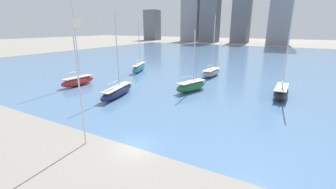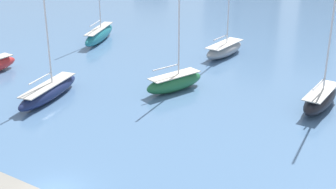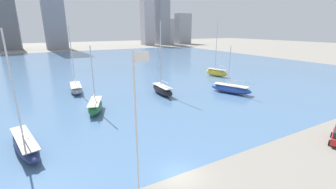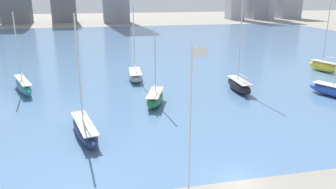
{
  "view_description": "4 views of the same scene",
  "coord_description": "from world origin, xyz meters",
  "views": [
    {
      "loc": [
        12.78,
        -15.86,
        11.56
      ],
      "look_at": [
        -1.61,
        9.73,
        2.77
      ],
      "focal_mm": 24.0,
      "sensor_mm": 36.0,
      "label": 1
    },
    {
      "loc": [
        22.06,
        -19.38,
        19.06
      ],
      "look_at": [
        2.05,
        11.94,
        4.08
      ],
      "focal_mm": 50.0,
      "sensor_mm": 36.0,
      "label": 2
    },
    {
      "loc": [
        -10.16,
        -15.97,
        13.74
      ],
      "look_at": [
        3.36,
        8.28,
        5.58
      ],
      "focal_mm": 24.0,
      "sensor_mm": 36.0,
      "label": 3
    },
    {
      "loc": [
        -11.34,
        -23.42,
        15.92
      ],
      "look_at": [
        -3.62,
        11.83,
        4.62
      ],
      "focal_mm": 35.0,
      "sensor_mm": 36.0,
      "label": 4
    }
  ],
  "objects": [
    {
      "name": "harbor_water",
      "position": [
        0.0,
        70.0,
        0.0
      ],
      "size": [
        180.0,
        140.0,
        0.0
      ],
      "color": "#4C7099",
      "rests_on": "ground_plane"
    },
    {
      "name": "sailboat_green",
      "position": [
        -3.4,
        21.81,
        1.03
      ],
      "size": [
        4.47,
        7.84,
        11.14
      ],
      "rotation": [
        0.0,
        0.0,
        -0.33
      ],
      "color": "#236B3D",
      "rests_on": "harbor_water"
    },
    {
      "name": "sailboat_teal",
      "position": [
        -23.69,
        32.95,
        1.12
      ],
      "size": [
        5.3,
        10.68,
        13.03
      ],
      "rotation": [
        0.0,
        0.0,
        0.35
      ],
      "color": "#1E757F",
      "rests_on": "harbor_water"
    },
    {
      "name": "sailboat_navy",
      "position": [
        -13.28,
        12.5,
        0.95
      ],
      "size": [
        4.17,
        10.3,
        13.82
      ],
      "rotation": [
        0.0,
        0.0,
        0.22
      ],
      "color": "#19234C",
      "rests_on": "harbor_water"
    },
    {
      "name": "sailboat_black",
      "position": [
        11.58,
        25.6,
        1.08
      ],
      "size": [
        2.38,
        8.31,
        15.28
      ],
      "rotation": [
        0.0,
        0.0,
        -0.02
      ],
      "color": "black",
      "rests_on": "harbor_water"
    },
    {
      "name": "sailboat_gray",
      "position": [
        -4.53,
        36.53,
        0.99
      ],
      "size": [
        3.05,
        8.48,
        14.26
      ],
      "rotation": [
        0.0,
        0.0,
        -0.06
      ],
      "color": "gray",
      "rests_on": "harbor_water"
    }
  ]
}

